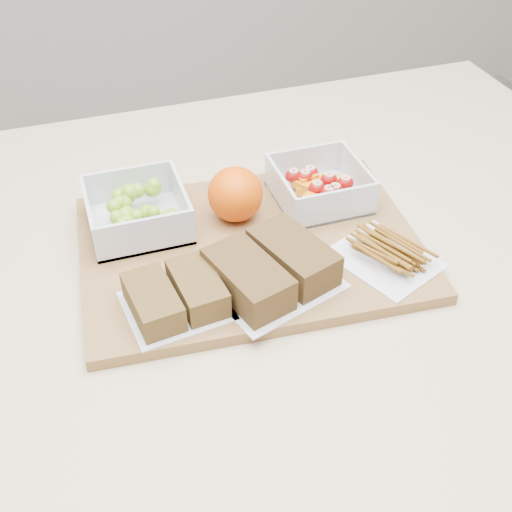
% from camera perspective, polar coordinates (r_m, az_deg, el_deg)
% --- Properties ---
extents(counter, '(1.20, 0.90, 0.90)m').
position_cam_1_polar(counter, '(1.14, -0.29, -18.06)').
color(counter, beige).
rests_on(counter, ground).
extents(cutting_board, '(0.44, 0.33, 0.02)m').
position_cam_1_polar(cutting_board, '(0.81, -0.52, 0.77)').
color(cutting_board, olive).
rests_on(cutting_board, counter).
extents(grape_container, '(0.12, 0.12, 0.05)m').
position_cam_1_polar(grape_container, '(0.84, -10.45, 3.98)').
color(grape_container, silver).
rests_on(grape_container, cutting_board).
extents(fruit_container, '(0.12, 0.12, 0.05)m').
position_cam_1_polar(fruit_container, '(0.88, 5.62, 6.10)').
color(fruit_container, silver).
rests_on(fruit_container, cutting_board).
extents(orange, '(0.07, 0.07, 0.07)m').
position_cam_1_polar(orange, '(0.83, -1.85, 5.51)').
color(orange, '#E75205').
rests_on(orange, cutting_board).
extents(sandwich_bag_left, '(0.12, 0.11, 0.03)m').
position_cam_1_polar(sandwich_bag_left, '(0.71, -7.16, -3.52)').
color(sandwich_bag_left, silver).
rests_on(sandwich_bag_left, cutting_board).
extents(sandwich_bag_center, '(0.17, 0.16, 0.04)m').
position_cam_1_polar(sandwich_bag_center, '(0.74, 1.33, -1.11)').
color(sandwich_bag_center, silver).
rests_on(sandwich_bag_center, cutting_board).
extents(pretzel_bag, '(0.14, 0.15, 0.03)m').
position_cam_1_polar(pretzel_bag, '(0.79, 11.46, 0.41)').
color(pretzel_bag, silver).
rests_on(pretzel_bag, cutting_board).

